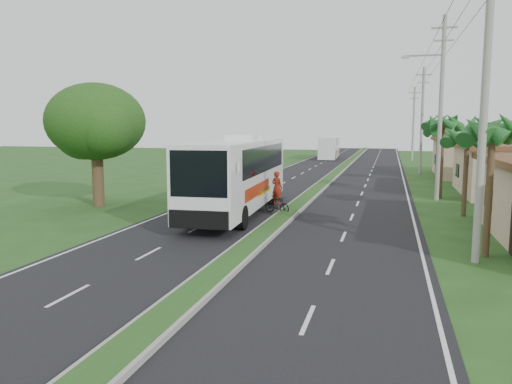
# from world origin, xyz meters

# --- Properties ---
(ground) EXTENTS (180.00, 180.00, 0.00)m
(ground) POSITION_xyz_m (0.00, 0.00, 0.00)
(ground) COLOR #22461A
(ground) RESTS_ON ground
(road_asphalt) EXTENTS (14.00, 160.00, 0.02)m
(road_asphalt) POSITION_xyz_m (0.00, 20.00, 0.01)
(road_asphalt) COLOR black
(road_asphalt) RESTS_ON ground
(median_strip) EXTENTS (1.20, 160.00, 0.18)m
(median_strip) POSITION_xyz_m (0.00, 20.00, 0.10)
(median_strip) COLOR gray
(median_strip) RESTS_ON ground
(lane_edge_left) EXTENTS (0.12, 160.00, 0.01)m
(lane_edge_left) POSITION_xyz_m (-6.70, 20.00, 0.00)
(lane_edge_left) COLOR silver
(lane_edge_left) RESTS_ON ground
(lane_edge_right) EXTENTS (0.12, 160.00, 0.01)m
(lane_edge_right) POSITION_xyz_m (6.70, 20.00, 0.00)
(lane_edge_right) COLOR silver
(lane_edge_right) RESTS_ON ground
(shop_far) EXTENTS (8.60, 11.60, 3.82)m
(shop_far) POSITION_xyz_m (14.00, 36.00, 1.93)
(shop_far) COLOR tan
(shop_far) RESTS_ON ground
(palm_verge_a) EXTENTS (2.40, 2.40, 5.45)m
(palm_verge_a) POSITION_xyz_m (9.00, 3.00, 4.74)
(palm_verge_a) COLOR #473321
(palm_verge_a) RESTS_ON ground
(palm_verge_b) EXTENTS (2.40, 2.40, 5.05)m
(palm_verge_b) POSITION_xyz_m (9.40, 12.00, 4.36)
(palm_verge_b) COLOR #473321
(palm_verge_b) RESTS_ON ground
(palm_verge_c) EXTENTS (2.40, 2.40, 5.85)m
(palm_verge_c) POSITION_xyz_m (8.80, 19.00, 5.12)
(palm_verge_c) COLOR #473321
(palm_verge_c) RESTS_ON ground
(palm_verge_d) EXTENTS (2.40, 2.40, 5.25)m
(palm_verge_d) POSITION_xyz_m (9.30, 28.00, 4.55)
(palm_verge_d) COLOR #473321
(palm_verge_d) RESTS_ON ground
(shade_tree) EXTENTS (6.30, 6.00, 7.54)m
(shade_tree) POSITION_xyz_m (-12.11, 10.02, 5.03)
(shade_tree) COLOR #473321
(shade_tree) RESTS_ON ground
(utility_pole_a) EXTENTS (1.60, 0.28, 11.00)m
(utility_pole_a) POSITION_xyz_m (8.50, 2.00, 5.67)
(utility_pole_a) COLOR gray
(utility_pole_a) RESTS_ON ground
(utility_pole_b) EXTENTS (3.20, 0.28, 12.00)m
(utility_pole_b) POSITION_xyz_m (8.47, 18.00, 6.26)
(utility_pole_b) COLOR gray
(utility_pole_b) RESTS_ON ground
(utility_pole_c) EXTENTS (1.60, 0.28, 11.00)m
(utility_pole_c) POSITION_xyz_m (8.50, 38.00, 5.67)
(utility_pole_c) COLOR gray
(utility_pole_c) RESTS_ON ground
(utility_pole_d) EXTENTS (1.60, 0.28, 10.50)m
(utility_pole_d) POSITION_xyz_m (8.50, 58.00, 5.42)
(utility_pole_d) COLOR gray
(utility_pole_d) RESTS_ON ground
(coach_bus_main) EXTENTS (3.50, 13.82, 4.43)m
(coach_bus_main) POSITION_xyz_m (-2.81, 9.62, 2.43)
(coach_bus_main) COLOR white
(coach_bus_main) RESTS_ON ground
(coach_bus_far) EXTENTS (3.03, 11.54, 3.33)m
(coach_bus_far) POSITION_xyz_m (-3.66, 60.23, 1.89)
(coach_bus_far) COLOR white
(coach_bus_far) RESTS_ON ground
(motorcyclist) EXTENTS (1.70, 1.07, 2.42)m
(motorcyclist) POSITION_xyz_m (-0.69, 10.10, 0.92)
(motorcyclist) COLOR black
(motorcyclist) RESTS_ON ground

